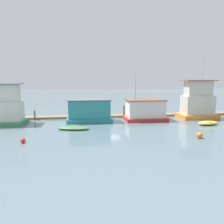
% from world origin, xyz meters
% --- Properties ---
extents(ground_plane, '(200.00, 200.00, 0.00)m').
position_xyz_m(ground_plane, '(0.00, 0.00, 0.00)').
color(ground_plane, slate).
extents(dock_walkway, '(42.40, 1.87, 0.30)m').
position_xyz_m(dock_walkway, '(0.00, 3.21, 0.15)').
color(dock_walkway, '#846B4C').
rests_on(dock_walkway, ground_plane).
extents(houseboat_green, '(5.75, 3.91, 5.38)m').
position_xyz_m(houseboat_green, '(-14.56, -0.26, 2.38)').
color(houseboat_green, '#4C9360').
rests_on(houseboat_green, ground_plane).
extents(houseboat_teal, '(6.23, 3.27, 3.15)m').
position_xyz_m(houseboat_teal, '(-3.11, -0.23, 1.52)').
color(houseboat_teal, teal).
rests_on(houseboat_teal, ground_plane).
extents(houseboat_red, '(5.94, 3.81, 6.74)m').
position_xyz_m(houseboat_red, '(4.97, -0.24, 1.45)').
color(houseboat_red, red).
rests_on(houseboat_red, ground_plane).
extents(houseboat_orange, '(5.54, 3.61, 9.43)m').
position_xyz_m(houseboat_orange, '(13.35, 0.24, 2.43)').
color(houseboat_orange, orange).
rests_on(houseboat_orange, ground_plane).
extents(dinghy_green, '(4.03, 2.25, 0.37)m').
position_xyz_m(dinghy_green, '(-5.20, -5.00, 0.19)').
color(dinghy_green, '#47844C').
rests_on(dinghy_green, ground_plane).
extents(dinghy_yellow, '(3.03, 1.72, 0.52)m').
position_xyz_m(dinghy_yellow, '(12.12, -4.81, 0.26)').
color(dinghy_yellow, yellow).
rests_on(dinghy_yellow, ground_plane).
extents(mooring_post_far_right, '(0.23, 0.23, 1.49)m').
position_xyz_m(mooring_post_far_right, '(-3.68, 2.03, 0.74)').
color(mooring_post_far_right, '#846B4C').
rests_on(mooring_post_far_right, ground_plane).
extents(mooring_post_near_right, '(0.21, 0.21, 1.41)m').
position_xyz_m(mooring_post_near_right, '(-10.96, 2.03, 0.70)').
color(mooring_post_near_right, brown).
rests_on(mooring_post_near_right, ground_plane).
extents(mooring_post_far_left, '(0.26, 0.26, 1.90)m').
position_xyz_m(mooring_post_far_left, '(2.31, 2.03, 0.95)').
color(mooring_post_far_left, brown).
rests_on(mooring_post_far_left, ground_plane).
extents(buoy_orange, '(0.60, 0.60, 0.60)m').
position_xyz_m(buoy_orange, '(7.56, -10.68, 0.30)').
color(buoy_orange, orange).
rests_on(buoy_orange, ground_plane).
extents(buoy_red, '(0.46, 0.46, 0.46)m').
position_xyz_m(buoy_red, '(-9.69, -9.93, 0.23)').
color(buoy_red, red).
rests_on(buoy_red, ground_plane).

